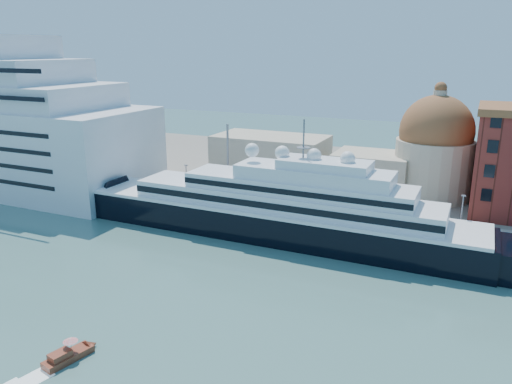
% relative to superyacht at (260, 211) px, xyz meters
% --- Properties ---
extents(ground, '(400.00, 400.00, 0.00)m').
position_rel_superyacht_xyz_m(ground, '(7.59, -23.00, -4.86)').
color(ground, '#38615B').
rests_on(ground, ground).
extents(quay, '(180.00, 10.00, 2.50)m').
position_rel_superyacht_xyz_m(quay, '(7.59, 11.00, -3.61)').
color(quay, gray).
rests_on(quay, ground).
extents(land, '(260.00, 72.00, 2.00)m').
position_rel_superyacht_xyz_m(land, '(7.59, 52.00, -3.86)').
color(land, slate).
rests_on(land, ground).
extents(quay_fence, '(180.00, 0.10, 1.20)m').
position_rel_superyacht_xyz_m(quay_fence, '(7.59, 6.50, -1.76)').
color(quay_fence, slate).
rests_on(quay_fence, quay).
extents(superyacht, '(94.16, 13.05, 28.14)m').
position_rel_superyacht_xyz_m(superyacht, '(0.00, 0.00, 0.00)').
color(superyacht, black).
rests_on(superyacht, ground).
extents(service_barge, '(10.52, 3.58, 2.36)m').
position_rel_superyacht_xyz_m(service_barge, '(-28.04, -2.57, -4.18)').
color(service_barge, white).
rests_on(service_barge, ground).
extents(water_taxi, '(3.38, 6.44, 2.91)m').
position_rel_superyacht_xyz_m(water_taxi, '(-3.63, -49.48, -4.16)').
color(water_taxi, maroon).
rests_on(water_taxi, ground).
extents(church, '(66.00, 18.00, 25.50)m').
position_rel_superyacht_xyz_m(church, '(13.98, 34.72, 6.05)').
color(church, beige).
rests_on(church, land).
extents(lamp_posts, '(120.80, 2.40, 18.00)m').
position_rel_superyacht_xyz_m(lamp_posts, '(-5.08, 9.27, 4.98)').
color(lamp_posts, slate).
rests_on(lamp_posts, quay).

